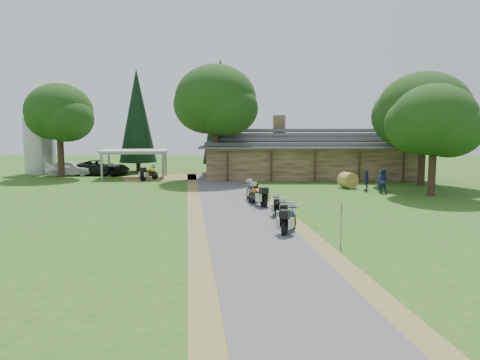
{
  "coord_description": "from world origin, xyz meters",
  "views": [
    {
      "loc": [
        0.32,
        -23.09,
        4.95
      ],
      "look_at": [
        -0.5,
        6.68,
        1.6
      ],
      "focal_mm": 35.0,
      "sensor_mm": 36.0,
      "label": 1
    }
  ],
  "objects_px": {
    "motorcycle_row_e": "(251,190)",
    "motorcycle_carport_a": "(149,173)",
    "lodge": "(309,153)",
    "motorcycle_row_c": "(276,205)",
    "carport": "(135,164)",
    "car_dark_suv": "(102,164)",
    "motorcycle_row_b": "(283,212)",
    "motorcycle_row_a": "(289,218)",
    "car_white_sedan": "(69,166)",
    "hay_bale": "(348,180)",
    "silo": "(40,144)",
    "motorcycle_row_d": "(258,195)"
  },
  "relations": [
    {
      "from": "lodge",
      "to": "motorcycle_row_c",
      "type": "relative_size",
      "value": 12.46
    },
    {
      "from": "motorcycle_row_a",
      "to": "motorcycle_row_c",
      "type": "bearing_deg",
      "value": 24.07
    },
    {
      "from": "car_dark_suv",
      "to": "motorcycle_row_d",
      "type": "height_order",
      "value": "car_dark_suv"
    },
    {
      "from": "carport",
      "to": "motorcycle_row_d",
      "type": "distance_m",
      "value": 20.27
    },
    {
      "from": "silo",
      "to": "motorcycle_carport_a",
      "type": "relative_size",
      "value": 3.09
    },
    {
      "from": "motorcycle_row_e",
      "to": "motorcycle_carport_a",
      "type": "relative_size",
      "value": 0.97
    },
    {
      "from": "carport",
      "to": "car_white_sedan",
      "type": "height_order",
      "value": "carport"
    },
    {
      "from": "motorcycle_row_e",
      "to": "motorcycle_row_a",
      "type": "bearing_deg",
      "value": 176.09
    },
    {
      "from": "car_dark_suv",
      "to": "motorcycle_row_b",
      "type": "relative_size",
      "value": 3.36
    },
    {
      "from": "car_dark_suv",
      "to": "motorcycle_carport_a",
      "type": "height_order",
      "value": "car_dark_suv"
    },
    {
      "from": "motorcycle_row_d",
      "to": "motorcycle_row_c",
      "type": "bearing_deg",
      "value": 171.64
    },
    {
      "from": "motorcycle_row_d",
      "to": "silo",
      "type": "bearing_deg",
      "value": 22.43
    },
    {
      "from": "silo",
      "to": "motorcycle_row_d",
      "type": "distance_m",
      "value": 30.88
    },
    {
      "from": "motorcycle_row_a",
      "to": "motorcycle_row_e",
      "type": "relative_size",
      "value": 0.97
    },
    {
      "from": "car_dark_suv",
      "to": "carport",
      "type": "bearing_deg",
      "value": -115.75
    },
    {
      "from": "car_dark_suv",
      "to": "motorcycle_row_b",
      "type": "distance_m",
      "value": 29.88
    },
    {
      "from": "car_white_sedan",
      "to": "motorcycle_carport_a",
      "type": "distance_m",
      "value": 9.98
    },
    {
      "from": "lodge",
      "to": "motorcycle_row_e",
      "type": "distance_m",
      "value": 16.74
    },
    {
      "from": "hay_bale",
      "to": "carport",
      "type": "bearing_deg",
      "value": 159.3
    },
    {
      "from": "carport",
      "to": "car_dark_suv",
      "type": "xyz_separation_m",
      "value": [
        -4.1,
        2.48,
        -0.19
      ]
    },
    {
      "from": "motorcycle_row_a",
      "to": "motorcycle_row_b",
      "type": "height_order",
      "value": "motorcycle_row_a"
    },
    {
      "from": "lodge",
      "to": "silo",
      "type": "xyz_separation_m",
      "value": [
        -28.55,
        2.49,
        0.79
      ]
    },
    {
      "from": "silo",
      "to": "hay_bale",
      "type": "distance_m",
      "value": 32.78
    },
    {
      "from": "lodge",
      "to": "motorcycle_carport_a",
      "type": "relative_size",
      "value": 10.2
    },
    {
      "from": "motorcycle_row_d",
      "to": "motorcycle_carport_a",
      "type": "distance_m",
      "value": 17.37
    },
    {
      "from": "motorcycle_row_b",
      "to": "motorcycle_carport_a",
      "type": "relative_size",
      "value": 0.88
    },
    {
      "from": "motorcycle_row_b",
      "to": "motorcycle_carport_a",
      "type": "bearing_deg",
      "value": 31.13
    },
    {
      "from": "lodge",
      "to": "carport",
      "type": "relative_size",
      "value": 3.36
    },
    {
      "from": "motorcycle_row_d",
      "to": "motorcycle_carport_a",
      "type": "bearing_deg",
      "value": 9.01
    },
    {
      "from": "car_white_sedan",
      "to": "car_dark_suv",
      "type": "relative_size",
      "value": 0.96
    },
    {
      "from": "car_white_sedan",
      "to": "carport",
      "type": "bearing_deg",
      "value": -110.38
    },
    {
      "from": "motorcycle_row_b",
      "to": "silo",
      "type": "bearing_deg",
      "value": 44.67
    },
    {
      "from": "motorcycle_row_c",
      "to": "motorcycle_row_a",
      "type": "bearing_deg",
      "value": -173.8
    },
    {
      "from": "motorcycle_row_b",
      "to": "motorcycle_carport_a",
      "type": "xyz_separation_m",
      "value": [
        -11.34,
        19.67,
        0.09
      ]
    },
    {
      "from": "carport",
      "to": "car_dark_suv",
      "type": "height_order",
      "value": "carport"
    },
    {
      "from": "motorcycle_row_d",
      "to": "motorcycle_row_e",
      "type": "height_order",
      "value": "motorcycle_row_d"
    },
    {
      "from": "silo",
      "to": "motorcycle_carport_a",
      "type": "height_order",
      "value": "silo"
    },
    {
      "from": "motorcycle_row_a",
      "to": "motorcycle_row_d",
      "type": "xyz_separation_m",
      "value": [
        -1.41,
        7.52,
        0.04
      ]
    },
    {
      "from": "motorcycle_row_d",
      "to": "motorcycle_carport_a",
      "type": "xyz_separation_m",
      "value": [
        -10.08,
        14.15,
        -0.0
      ]
    },
    {
      "from": "car_dark_suv",
      "to": "motorcycle_row_a",
      "type": "height_order",
      "value": "car_dark_suv"
    },
    {
      "from": "carport",
      "to": "motorcycle_carport_a",
      "type": "height_order",
      "value": "carport"
    },
    {
      "from": "car_white_sedan",
      "to": "hay_bale",
      "type": "height_order",
      "value": "car_white_sedan"
    },
    {
      "from": "carport",
      "to": "motorcycle_row_c",
      "type": "relative_size",
      "value": 3.71
    },
    {
      "from": "silo",
      "to": "motorcycle_row_a",
      "type": "height_order",
      "value": "silo"
    },
    {
      "from": "lodge",
      "to": "silo",
      "type": "relative_size",
      "value": 3.3
    },
    {
      "from": "motorcycle_row_c",
      "to": "motorcycle_row_e",
      "type": "bearing_deg",
      "value": 16.52
    },
    {
      "from": "silo",
      "to": "motorcycle_row_a",
      "type": "bearing_deg",
      "value": -48.46
    },
    {
      "from": "silo",
      "to": "motorcycle_carport_a",
      "type": "xyz_separation_m",
      "value": [
        13.11,
        -6.09,
        -2.52
      ]
    },
    {
      "from": "lodge",
      "to": "motorcycle_row_c",
      "type": "height_order",
      "value": "lodge"
    },
    {
      "from": "motorcycle_row_a",
      "to": "motorcycle_row_d",
      "type": "height_order",
      "value": "motorcycle_row_d"
    }
  ]
}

